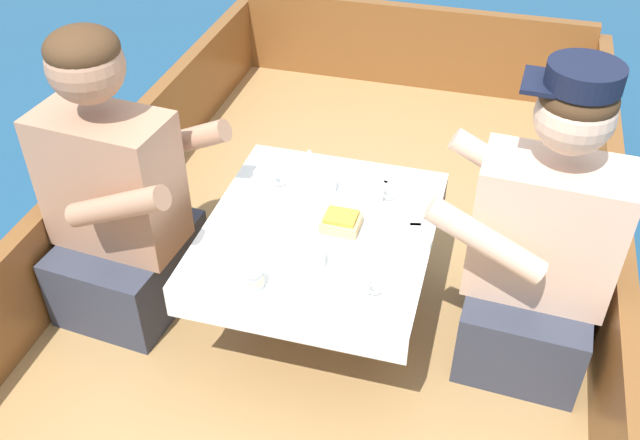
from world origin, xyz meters
name	(u,v)px	position (x,y,z in m)	size (l,w,h in m)	color
ground_plane	(321,363)	(0.00, 0.00, 0.00)	(60.00, 60.00, 0.00)	navy
boat_deck	(321,340)	(0.00, 0.00, 0.12)	(1.83, 3.49, 0.25)	#A87F4C
gunwale_port	(75,228)	(-0.88, 0.00, 0.43)	(0.06, 3.49, 0.36)	brown
gunwale_starboard	(612,330)	(0.88, 0.00, 0.43)	(0.06, 3.49, 0.36)	brown
bow_coaming	(413,46)	(0.00, 1.72, 0.45)	(1.71, 0.06, 0.41)	brown
cockpit_table	(320,236)	(0.00, -0.02, 0.60)	(0.67, 0.75, 0.40)	#B2B2B7
person_port	(117,204)	(-0.63, -0.08, 0.65)	(0.55, 0.48, 0.97)	#333847
person_starboard	(539,252)	(0.63, 0.04, 0.64)	(0.54, 0.46, 0.97)	#333847
plate_sandwich	(341,229)	(0.07, -0.02, 0.65)	(0.21, 0.21, 0.01)	white
plate_bread	(235,239)	(-0.22, -0.15, 0.65)	(0.17, 0.17, 0.01)	white
sandwich	(341,222)	(0.07, -0.02, 0.68)	(0.11, 0.10, 0.05)	tan
bowl_port_near	(318,183)	(-0.06, 0.16, 0.67)	(0.12, 0.12, 0.04)	white
bowl_starboard_near	(300,257)	(-0.01, -0.20, 0.67)	(0.14, 0.14, 0.04)	white
coffee_cup_port	(265,179)	(-0.22, 0.13, 0.67)	(0.10, 0.07, 0.05)	white
coffee_cup_starboard	(357,286)	(0.17, -0.27, 0.67)	(0.10, 0.07, 0.05)	white
coffee_cup_center	(374,192)	(0.13, 0.14, 0.68)	(0.09, 0.06, 0.07)	white
tin_can	(252,278)	(-0.11, -0.32, 0.67)	(0.07, 0.07, 0.05)	silver
utensil_fork_port	(398,185)	(0.19, 0.25, 0.65)	(0.17, 0.02, 0.00)	silver
utensil_fork_starboard	(399,224)	(0.23, 0.05, 0.65)	(0.17, 0.06, 0.00)	silver
utensil_spoon_starboard	(294,209)	(-0.10, 0.03, 0.65)	(0.15, 0.10, 0.01)	silver
utensil_knife_starboard	(386,239)	(0.20, -0.03, 0.65)	(0.12, 0.14, 0.00)	silver
utensil_spoon_center	(349,256)	(0.12, -0.14, 0.65)	(0.09, 0.16, 0.01)	silver
utensil_knife_port	(306,164)	(-0.13, 0.28, 0.65)	(0.04, 0.17, 0.00)	silver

